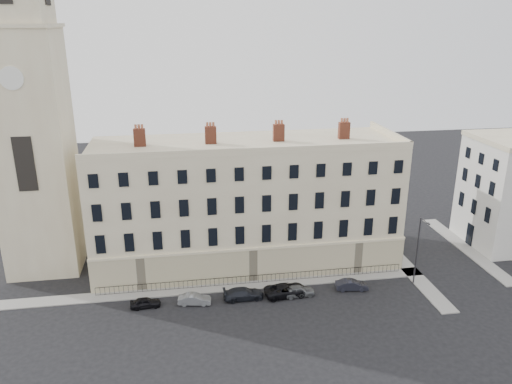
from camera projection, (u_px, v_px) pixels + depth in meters
ground at (318, 304)px, 52.92m from camera, size 160.00×160.00×0.00m
terrace at (246, 202)px, 60.72m from camera, size 36.22×12.22×17.00m
church_tower at (29, 114)px, 55.35m from camera, size 8.00×8.13×44.00m
adjacent_building at (511, 194)px, 65.24m from camera, size 10.00×10.00×14.00m
pavement_terrace at (219, 288)px, 56.06m from camera, size 48.00×2.00×0.12m
pavement_east_return at (401, 261)px, 62.31m from camera, size 2.00×24.00×0.12m
pavement_adjacent at (466, 248)px, 65.68m from camera, size 2.00×20.00×0.12m
railings at (254, 279)px, 56.87m from camera, size 35.00×0.04×0.96m
car_a at (145, 303)px, 52.21m from camera, size 3.22×1.46×1.07m
car_b at (195, 299)px, 52.77m from camera, size 3.59×1.68×1.14m
car_c at (243, 294)px, 53.72m from camera, size 4.40×1.89×1.26m
car_d at (286, 290)px, 54.37m from camera, size 5.01×2.66×1.34m
car_e at (298, 291)px, 54.30m from camera, size 3.72×1.67×1.24m
car_f at (352, 285)px, 55.57m from camera, size 3.72×1.70×1.18m
streetlamp at (418, 248)px, 55.53m from camera, size 0.42×1.75×8.11m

